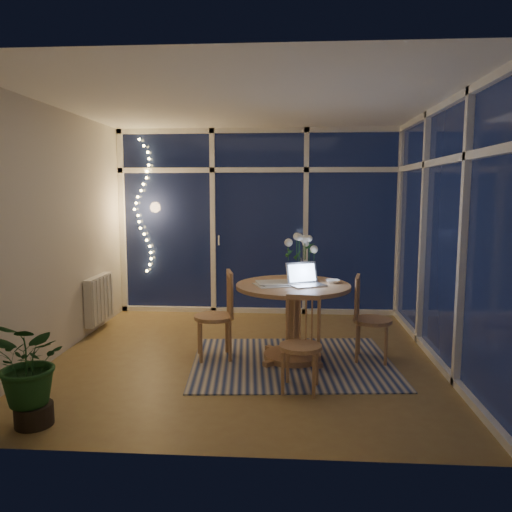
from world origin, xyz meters
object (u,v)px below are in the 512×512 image
laptop (308,274)px  flower_vase (301,270)px  dining_table (293,322)px  chair_right (373,318)px  potted_plant (32,376)px  chair_left (214,315)px  chair_front (301,344)px

laptop → flower_vase: 0.39m
dining_table → chair_right: (0.81, 0.03, 0.05)m
potted_plant → chair_left: bearing=54.8°
chair_left → chair_right: 1.63m
dining_table → laptop: size_ratio=3.45×
chair_right → chair_front: 1.13m
flower_vase → potted_plant: size_ratio=0.28×
chair_left → chair_right: chair_left is taller
chair_left → potted_plant: bearing=-48.6°
chair_front → flower_vase: 1.21m
dining_table → chair_front: chair_front is taller
chair_right → laptop: laptop is taller
chair_front → dining_table: bearing=103.1°
dining_table → chair_front: size_ratio=1.39×
flower_vase → potted_plant: flower_vase is taller
chair_front → chair_right: bearing=56.9°
flower_vase → chair_right: bearing=-20.7°
chair_front → laptop: size_ratio=2.49×
flower_vase → laptop: bearing=-82.1°
chair_front → flower_vase: (0.03, 1.11, 0.48)m
dining_table → chair_left: bearing=-178.8°
chair_left → dining_table: bearing=77.8°
potted_plant → chair_right: bearing=30.7°
chair_front → potted_plant: bearing=-149.9°
flower_vase → potted_plant: 2.82m
chair_front → chair_left: bearing=146.5°
chair_front → flower_vase: size_ratio=4.00×
dining_table → chair_right: size_ratio=1.30×
chair_left → flower_vase: 1.05m
dining_table → laptop: laptop is taller
chair_left → laptop: (0.96, -0.06, 0.45)m
chair_left → flower_vase: (0.90, 0.32, 0.43)m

